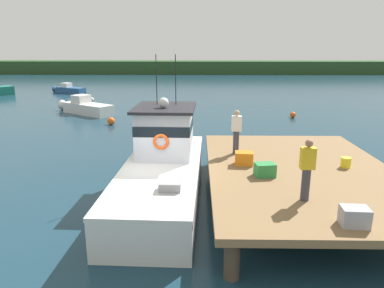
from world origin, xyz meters
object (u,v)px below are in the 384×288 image
Objects in this scene: deckhand_further_back at (236,131)px; mooring_buoy_channel_marker at (92,99)px; deckhand_by_the_boat at (307,169)px; mooring_buoy_inshore at (293,115)px; crate_stack_mid_dock at (355,217)px; mooring_buoy_spare_mooring at (111,121)px; crate_stack_near_edge at (265,170)px; moored_boat_off_the_point at (69,90)px; crate_single_far at (244,158)px; moored_boat_near_channel at (85,107)px; main_fishing_boat at (164,165)px; bait_bucket at (346,162)px.

mooring_buoy_channel_marker is at bearing 118.91° from deckhand_further_back.
mooring_buoy_inshore is (4.22, 17.49, -1.84)m from deckhand_by_the_boat.
crate_stack_mid_dock is 29.86m from mooring_buoy_channel_marker.
mooring_buoy_inshore is 0.86× the size of mooring_buoy_spare_mooring.
crate_stack_near_edge is at bearing -62.41° from mooring_buoy_channel_marker.
moored_boat_off_the_point is 8.56× the size of mooring_buoy_spare_mooring.
crate_stack_near_edge is at bearing -65.12° from crate_single_far.
crate_stack_mid_dock is at bearing -69.62° from deckhand_further_back.
moored_boat_near_channel is 14.08m from moored_boat_off_the_point.
main_fishing_boat is at bearing -67.93° from mooring_buoy_spare_mooring.
moored_boat_off_the_point is (-17.46, 31.79, -1.67)m from deckhand_by_the_boat.
bait_bucket is 0.07× the size of moored_boat_near_channel.
moored_boat_off_the_point is 25.97m from mooring_buoy_inshore.
bait_bucket is 0.78× the size of mooring_buoy_inshore.
crate_single_far reaches higher than mooring_buoy_spare_mooring.
deckhand_by_the_boat reaches higher than crate_stack_near_edge.
crate_single_far is 1.38× the size of mooring_buoy_inshore.
deckhand_further_back is (-0.65, 2.43, 0.65)m from crate_stack_near_edge.
mooring_buoy_spare_mooring is (-8.62, 14.76, -1.80)m from deckhand_by_the_boat.
deckhand_further_back is 0.31× the size of moored_boat_near_channel.
crate_stack_mid_dock is 0.11× the size of moored_boat_near_channel.
deckhand_by_the_boat and deckhand_further_back have the same top height.
crate_stack_near_edge is 0.11× the size of moored_boat_near_channel.
moored_boat_near_channel is at bearing 174.72° from mooring_buoy_inshore.
deckhand_further_back reaches higher than mooring_buoy_spare_mooring.
bait_bucket is at bearing -56.12° from moored_boat_off_the_point.
mooring_buoy_inshore is at bearing 79.44° from crate_stack_mid_dock.
deckhand_further_back reaches higher than mooring_buoy_inshore.
main_fishing_boat is at bearing -120.11° from mooring_buoy_inshore.
mooring_buoy_channel_marker is (-17.16, 7.68, -0.01)m from mooring_buoy_inshore.
crate_stack_mid_dock reaches higher than moored_boat_near_channel.
deckhand_by_the_boat is 18.08m from mooring_buoy_inshore.
crate_stack_mid_dock reaches higher than mooring_buoy_inshore.
main_fishing_boat is 16.43× the size of crate_stack_mid_dock.
moored_boat_near_channel is 1.20× the size of moored_boat_off_the_point.
main_fishing_boat reaches higher than deckhand_by_the_boat.
main_fishing_boat reaches higher than mooring_buoy_channel_marker.
deckhand_further_back is 12.94m from mooring_buoy_spare_mooring.
crate_stack_mid_dock reaches higher than bait_bucket.
deckhand_by_the_boat reaches higher than mooring_buoy_spare_mooring.
main_fishing_boat is at bearing 170.50° from crate_single_far.
deckhand_by_the_boat is at bearing -58.39° from moored_boat_near_channel.
moored_boat_near_channel is (-12.37, 20.32, -0.93)m from crate_stack_mid_dock.
main_fishing_boat is at bearing 140.07° from deckhand_by_the_boat.
crate_single_far is (2.77, -0.46, 0.41)m from main_fishing_boat.
mooring_buoy_inshore is at bearing 69.58° from crate_single_far.
main_fishing_boat is 16.38m from mooring_buoy_inshore.
main_fishing_boat is 2.96m from deckhand_further_back.
deckhand_by_the_boat is 22.31m from moored_boat_near_channel.
deckhand_further_back reaches higher than crate_single_far.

